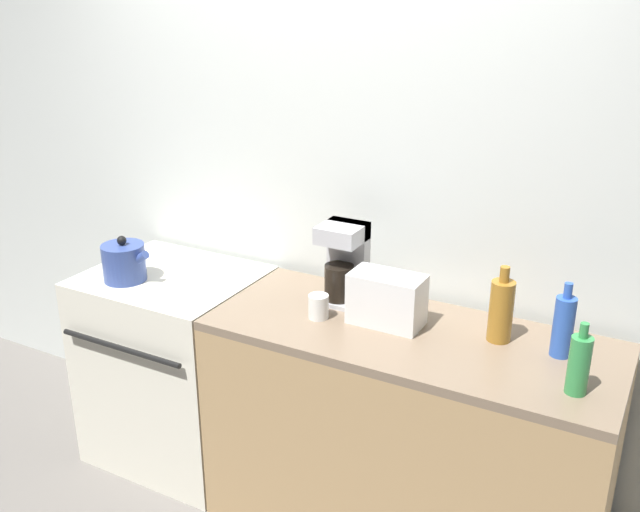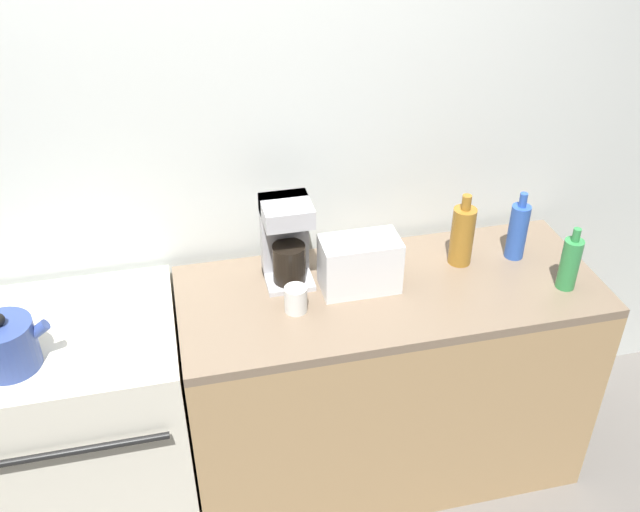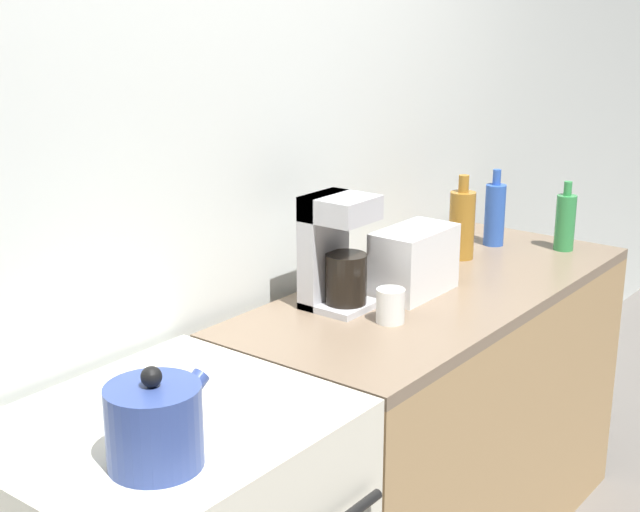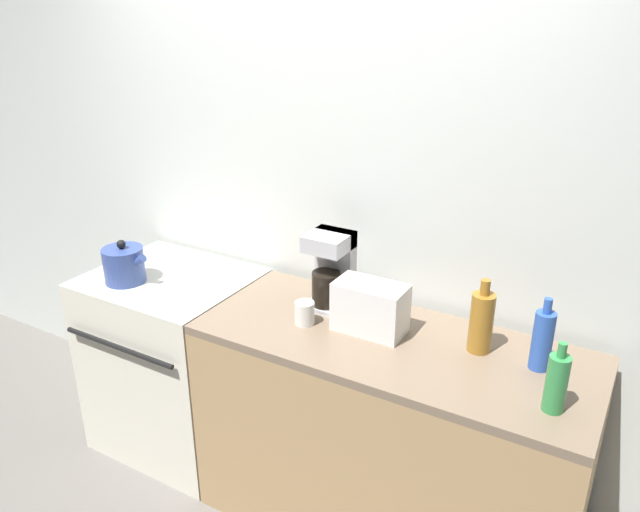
# 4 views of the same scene
# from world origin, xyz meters

# --- Properties ---
(wall_back) EXTENTS (8.00, 0.05, 2.60)m
(wall_back) POSITION_xyz_m (0.00, 0.71, 1.30)
(wall_back) COLOR silver
(wall_back) RESTS_ON ground_plane
(stove) EXTENTS (0.75, 0.69, 0.93)m
(stove) POSITION_xyz_m (-0.61, 0.32, 0.48)
(stove) COLOR silver
(stove) RESTS_ON ground_plane
(counter_block) EXTENTS (1.56, 0.64, 0.93)m
(counter_block) POSITION_xyz_m (0.56, 0.32, 0.47)
(counter_block) COLOR tan
(counter_block) RESTS_ON ground_plane
(kettle) EXTENTS (0.24, 0.19, 0.21)m
(kettle) POSITION_xyz_m (-0.75, 0.19, 1.02)
(kettle) COLOR #33478C
(kettle) RESTS_ON stove
(toaster) EXTENTS (0.28, 0.16, 0.20)m
(toaster) POSITION_xyz_m (0.44, 0.35, 1.03)
(toaster) COLOR white
(toaster) RESTS_ON counter_block
(coffee_maker) EXTENTS (0.17, 0.18, 0.33)m
(coffee_maker) POSITION_xyz_m (0.20, 0.47, 1.10)
(coffee_maker) COLOR #B7B7BC
(coffee_maker) RESTS_ON counter_block
(bottle_amber) EXTENTS (0.09, 0.09, 0.29)m
(bottle_amber) POSITION_xyz_m (0.86, 0.42, 1.05)
(bottle_amber) COLOR #9E6B23
(bottle_amber) RESTS_ON counter_block
(bottle_blue) EXTENTS (0.07, 0.07, 0.28)m
(bottle_blue) POSITION_xyz_m (1.09, 0.41, 1.05)
(bottle_blue) COLOR #2D56B7
(bottle_blue) RESTS_ON counter_block
(bottle_green) EXTENTS (0.07, 0.07, 0.25)m
(bottle_green) POSITION_xyz_m (1.18, 0.18, 1.04)
(bottle_green) COLOR #338C47
(bottle_green) RESTS_ON counter_block
(cup_white) EXTENTS (0.08, 0.08, 0.10)m
(cup_white) POSITION_xyz_m (0.19, 0.26, 0.98)
(cup_white) COLOR white
(cup_white) RESTS_ON counter_block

